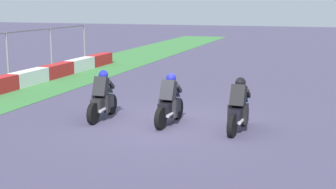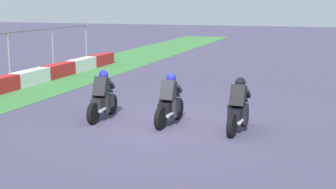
{
  "view_description": "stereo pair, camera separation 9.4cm",
  "coord_description": "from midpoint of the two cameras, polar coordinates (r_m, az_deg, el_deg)",
  "views": [
    {
      "loc": [
        -13.38,
        -4.33,
        3.57
      ],
      "look_at": [
        -0.1,
        -0.01,
        0.9
      ],
      "focal_mm": 51.97,
      "sensor_mm": 36.0,
      "label": 1
    },
    {
      "loc": [
        -13.35,
        -4.42,
        3.57
      ],
      "look_at": [
        -0.1,
        -0.01,
        0.9
      ],
      "focal_mm": 51.97,
      "sensor_mm": 36.0,
      "label": 2
    }
  ],
  "objects": [
    {
      "name": "ground_plane",
      "position": [
        14.51,
        -0.09,
        -3.42
      ],
      "size": [
        120.0,
        120.0,
        0.0
      ],
      "primitive_type": "plane",
      "color": "#45405B"
    },
    {
      "name": "rider_lane_a",
      "position": [
        13.68,
        8.11,
        -1.72
      ],
      "size": [
        2.04,
        0.55,
        1.51
      ],
      "rotation": [
        0.0,
        0.0,
        -0.07
      ],
      "color": "black",
      "rests_on": "ground_plane"
    },
    {
      "name": "rider_lane_b",
      "position": [
        14.32,
        -0.01,
        -1.05
      ],
      "size": [
        2.04,
        0.55,
        1.51
      ],
      "rotation": [
        0.0,
        0.0,
        -0.06
      ],
      "color": "black",
      "rests_on": "ground_plane"
    },
    {
      "name": "rider_lane_c",
      "position": [
        15.08,
        -7.88,
        -0.55
      ],
      "size": [
        2.04,
        0.55,
        1.51
      ],
      "rotation": [
        0.0,
        0.0,
        0.04
      ],
      "color": "black",
      "rests_on": "ground_plane"
    }
  ]
}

